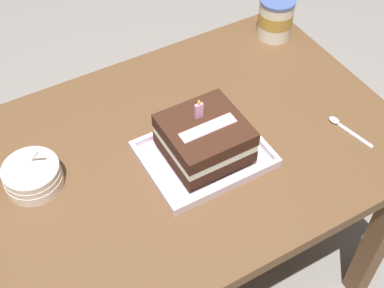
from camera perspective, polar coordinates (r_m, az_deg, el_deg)
name	(u,v)px	position (r m, az deg, el deg)	size (l,w,h in m)	color
ground_plane	(183,280)	(1.89, -0.92, -14.41)	(8.00, 8.00, 0.00)	gray
dining_table	(181,173)	(1.39, -1.22, -3.12)	(1.12, 0.74, 0.70)	brown
foil_tray	(204,155)	(1.28, 1.32, -1.22)	(0.29, 0.23, 0.02)	silver
birthday_cake	(205,138)	(1.24, 1.37, 0.66)	(0.18, 0.18, 0.14)	#3B1F14
bowl_stack	(33,176)	(1.27, -16.79, -3.29)	(0.14, 0.14, 0.11)	silver
ice_cream_tub	(276,17)	(1.63, 8.99, 13.34)	(0.11, 0.11, 0.13)	silver
serving_spoon_near_tray	(341,125)	(1.41, 15.72, 2.01)	(0.04, 0.14, 0.01)	silver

